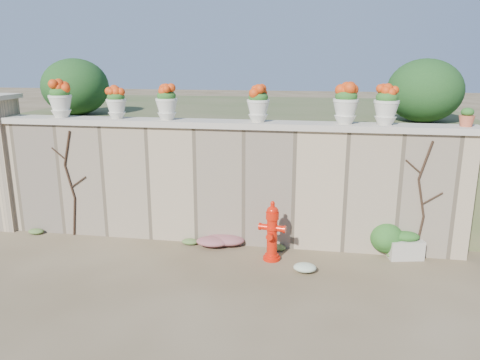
% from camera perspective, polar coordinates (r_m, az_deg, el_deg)
% --- Properties ---
extents(ground, '(80.00, 80.00, 0.00)m').
position_cam_1_polar(ground, '(6.73, -5.42, -12.93)').
color(ground, brown).
rests_on(ground, ground).
extents(stone_wall, '(8.00, 0.40, 2.00)m').
position_cam_1_polar(stone_wall, '(8.00, -2.26, -0.63)').
color(stone_wall, tan).
rests_on(stone_wall, ground).
extents(wall_cap, '(8.10, 0.52, 0.10)m').
position_cam_1_polar(wall_cap, '(7.78, -2.34, 6.85)').
color(wall_cap, beige).
rests_on(wall_cap, stone_wall).
extents(gate_pillar, '(0.72, 0.72, 2.48)m').
position_cam_1_polar(gate_pillar, '(9.67, -27.13, 2.01)').
color(gate_pillar, tan).
rests_on(gate_pillar, ground).
extents(raised_fill, '(9.00, 6.00, 2.00)m').
position_cam_1_polar(raised_fill, '(11.07, 1.16, 3.70)').
color(raised_fill, '#384C23').
rests_on(raised_fill, ground).
extents(back_shrub_left, '(1.30, 1.30, 1.10)m').
position_cam_1_polar(back_shrub_left, '(9.99, -19.43, 10.67)').
color(back_shrub_left, '#143814').
rests_on(back_shrub_left, raised_fill).
extents(back_shrub_right, '(1.30, 1.30, 1.10)m').
position_cam_1_polar(back_shrub_right, '(8.94, 21.59, 10.09)').
color(back_shrub_right, '#143814').
rests_on(back_shrub_right, raised_fill).
extents(vine_left, '(0.60, 0.04, 1.91)m').
position_cam_1_polar(vine_left, '(8.74, -19.98, -0.24)').
color(vine_left, black).
rests_on(vine_left, ground).
extents(vine_right, '(0.60, 0.04, 1.91)m').
position_cam_1_polar(vine_right, '(7.79, 21.30, -2.13)').
color(vine_right, black).
rests_on(vine_right, ground).
extents(fire_hydrant, '(0.42, 0.30, 0.96)m').
position_cam_1_polar(fire_hydrant, '(7.38, 3.93, -6.21)').
color(fire_hydrant, red).
rests_on(fire_hydrant, ground).
extents(planter_box, '(0.59, 0.42, 0.44)m').
position_cam_1_polar(planter_box, '(7.98, 19.49, -7.55)').
color(planter_box, beige).
rests_on(planter_box, ground).
extents(green_shrub, '(0.69, 0.62, 0.66)m').
position_cam_1_polar(green_shrub, '(7.88, 17.05, -6.67)').
color(green_shrub, '#1E5119').
rests_on(green_shrub, ground).
extents(magenta_clump, '(0.85, 0.57, 0.23)m').
position_cam_1_polar(magenta_clump, '(8.03, -2.62, -7.25)').
color(magenta_clump, '#C6276B').
rests_on(magenta_clump, ground).
extents(white_flowers, '(0.48, 0.38, 0.17)m').
position_cam_1_polar(white_flowers, '(7.14, 8.54, -10.58)').
color(white_flowers, white).
rests_on(white_flowers, ground).
extents(urn_pot_0, '(0.40, 0.40, 0.62)m').
position_cam_1_polar(urn_pot_0, '(8.79, -21.07, 9.14)').
color(urn_pot_0, beige).
rests_on(urn_pot_0, wall_cap).
extents(urn_pot_1, '(0.34, 0.34, 0.53)m').
position_cam_1_polar(urn_pot_1, '(8.32, -14.85, 9.05)').
color(urn_pot_1, beige).
rests_on(urn_pot_1, wall_cap).
extents(urn_pot_2, '(0.37, 0.37, 0.57)m').
position_cam_1_polar(urn_pot_2, '(7.99, -8.94, 9.30)').
color(urn_pot_2, beige).
rests_on(urn_pot_2, wall_cap).
extents(urn_pot_3, '(0.37, 0.37, 0.58)m').
position_cam_1_polar(urn_pot_3, '(7.64, 2.23, 9.23)').
color(urn_pot_3, beige).
rests_on(urn_pot_3, wall_cap).
extents(urn_pot_4, '(0.40, 0.40, 0.63)m').
position_cam_1_polar(urn_pot_4, '(7.58, 12.77, 9.02)').
color(urn_pot_4, beige).
rests_on(urn_pot_4, wall_cap).
extents(urn_pot_5, '(0.39, 0.39, 0.61)m').
position_cam_1_polar(urn_pot_5, '(7.64, 17.40, 8.69)').
color(urn_pot_5, beige).
rests_on(urn_pot_5, wall_cap).
extents(terracotta_pot, '(0.23, 0.23, 0.27)m').
position_cam_1_polar(terracotta_pot, '(7.90, 25.92, 6.80)').
color(terracotta_pot, '#C15A3B').
rests_on(terracotta_pot, wall_cap).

